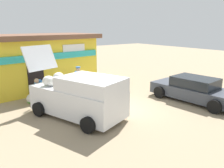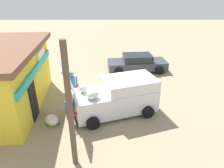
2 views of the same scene
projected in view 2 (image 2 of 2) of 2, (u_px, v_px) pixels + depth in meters
ground_plane at (115, 96)px, 12.14m from camera, size 60.00×60.00×0.00m
storefront_bar at (6, 78)px, 10.40m from camera, size 7.04×4.13×3.33m
delivery_van at (117, 96)px, 10.28m from camera, size 3.14×4.92×2.93m
parked_sedan at (137, 63)px, 15.64m from camera, size 2.36×4.57×1.26m
vendor_standing at (73, 84)px, 11.42m from camera, size 0.39×0.56×1.71m
customer_bending at (71, 105)px, 9.59m from camera, size 0.74×0.62×1.45m
unloaded_banana_pile at (52, 120)px, 9.64m from camera, size 0.92×0.91×0.48m
paint_bucket at (76, 86)px, 13.02m from camera, size 0.28×0.28×0.32m
utility_pole at (70, 110)px, 6.61m from camera, size 0.20×0.20×4.64m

